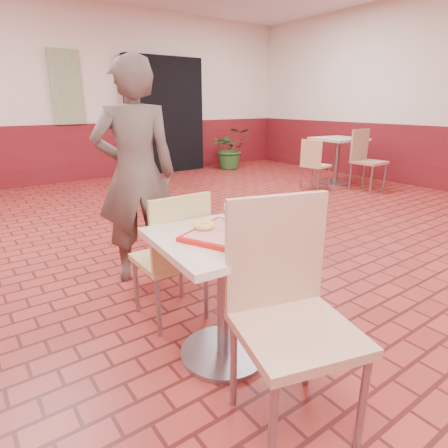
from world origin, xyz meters
TOP-DOWN VIEW (x-y plane):
  - room_shell at (0.00, 0.00)m, footprint 8.01×10.01m
  - wainscot_band at (0.00, 0.00)m, footprint 8.00×10.00m
  - corridor_doorway at (1.20, 4.88)m, footprint 1.60×0.22m
  - promo_poster at (-0.60, 4.94)m, footprint 0.50×0.03m
  - main_table at (-1.33, -0.58)m, footprint 0.68×0.68m
  - chair_main_front at (-1.35, -1.06)m, footprint 0.57×0.57m
  - chair_main_back at (-1.37, -0.11)m, footprint 0.40×0.40m
  - customer at (-1.27, 0.63)m, footprint 0.71×0.57m
  - serving_tray at (-1.33, -0.58)m, footprint 0.40×0.31m
  - ring_donut at (-1.39, -0.49)m, footprint 0.15×0.15m
  - long_john_donut at (-1.23, -0.59)m, footprint 0.17×0.13m
  - paper_cup at (-1.21, -0.47)m, footprint 0.08×0.08m
  - second_table at (3.02, 2.09)m, footprint 0.75×0.75m
  - chair_second_left at (2.33, 2.00)m, footprint 0.42×0.42m
  - chair_second_front at (3.00, 1.53)m, footprint 0.45×0.45m
  - potted_plant at (2.46, 4.40)m, footprint 0.98×0.92m

SIDE VIEW (x-z plane):
  - potted_plant at x=2.46m, z-range 0.00..0.87m
  - chair_second_left at x=2.33m, z-range 0.05..0.85m
  - chair_main_back at x=-1.37m, z-range 0.05..0.90m
  - main_table at x=-1.33m, z-range 0.12..0.84m
  - wainscot_band at x=0.00m, z-range 0.00..1.00m
  - second_table at x=3.02m, z-range 0.14..0.92m
  - chair_second_front at x=3.00m, z-range 0.06..1.01m
  - chair_main_front at x=-1.35m, z-range 0.06..1.05m
  - serving_tray at x=-1.33m, z-range 0.71..0.74m
  - ring_donut at x=-1.39m, z-range 0.74..0.77m
  - long_john_donut at x=-1.23m, z-range 0.74..0.79m
  - paper_cup at x=-1.21m, z-range 0.74..0.84m
  - customer at x=-1.27m, z-range 0.00..1.68m
  - corridor_doorway at x=1.20m, z-range 0.00..2.20m
  - room_shell at x=0.00m, z-range 0.00..3.00m
  - promo_poster at x=-0.60m, z-range 1.00..2.20m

